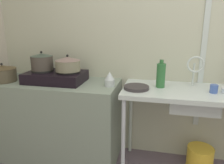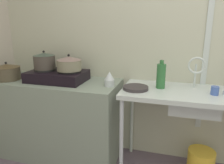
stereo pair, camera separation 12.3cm
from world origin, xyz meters
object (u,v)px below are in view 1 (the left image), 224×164
pot_on_right_burner (68,64)px  percolator (110,79)px  pot_on_left_burner (42,61)px  frying_pan (136,87)px  pot_beside_stove (3,73)px  sink_basin (193,101)px  bottle_by_sink (161,75)px  stove (56,76)px  faucet (195,66)px  bucket_on_floor (200,159)px  cup_by_rack (214,89)px

pot_on_right_burner → percolator: pot_on_right_burner is taller
pot_on_left_burner → percolator: (0.70, -0.03, -0.13)m
frying_pan → pot_beside_stove: bearing=-179.1°
sink_basin → bottle_by_sink: bearing=167.1°
stove → percolator: size_ratio=4.14×
pot_on_right_burner → percolator: (0.43, -0.03, -0.12)m
percolator → frying_pan: bearing=-8.9°
pot_on_left_burner → faucet: 1.47m
pot_on_right_burner → bucket_on_floor: 1.59m
percolator → sink_basin: size_ratio=0.34×
pot_on_right_burner → frying_pan: size_ratio=1.08×
pot_beside_stove → sink_basin: (1.85, 0.06, -0.17)m
pot_on_right_burner → bottle_by_sink: 0.89m
faucet → bottle_by_sink: (-0.30, -0.06, -0.08)m
pot_on_left_burner → pot_on_right_burner: bearing=-0.0°
pot_on_right_burner → faucet: size_ratio=0.84×
pot_on_left_burner → faucet: (1.46, 0.09, -0.00)m
cup_by_rack → faucet: bearing=138.0°
pot_on_right_burner → faucet: (1.19, 0.09, 0.01)m
percolator → bucket_on_floor: size_ratio=0.54×
cup_by_rack → stove: bearing=178.4°
pot_on_left_burner → bottle_by_sink: 1.17m
pot_on_left_burner → bottle_by_sink: size_ratio=0.86×
pot_beside_stove → sink_basin: pot_beside_stove is taller
pot_beside_stove → frying_pan: (1.35, 0.02, -0.07)m
bottle_by_sink → faucet: bearing=10.6°
pot_on_right_burner → sink_basin: size_ratio=0.60×
sink_basin → cup_by_rack: cup_by_rack is taller
cup_by_rack → sink_basin: bearing=176.3°
percolator → faucet: size_ratio=0.48×
stove → cup_by_rack: bearing=-1.6°
pot_beside_stove → faucet: bearing=5.6°
pot_on_right_burner → sink_basin: bearing=-1.5°
bottle_by_sink → pot_on_left_burner: bearing=-178.3°
bucket_on_floor → stove: bearing=-178.4°
bucket_on_floor → pot_on_right_burner: bearing=-178.3°
faucet → stove: bearing=-176.1°
stove → sink_basin: 1.32m
stove → sink_basin: size_ratio=1.41×
bottle_by_sink → percolator: bearing=-171.9°
frying_pan → bucket_on_floor: size_ratio=0.89×
faucet → bottle_by_sink: size_ratio=1.14×
frying_pan → pot_on_right_burner: bearing=174.0°
faucet → bucket_on_floor: 0.92m
pot_beside_stove → frying_pan: bearing=0.9°
faucet → frying_pan: 0.56m
pot_beside_stove → cup_by_rack: bearing=1.5°
pot_beside_stove → sink_basin: 1.86m
stove → percolator: bearing=-3.2°
pot_on_left_burner → bucket_on_floor: pot_on_left_burner is taller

